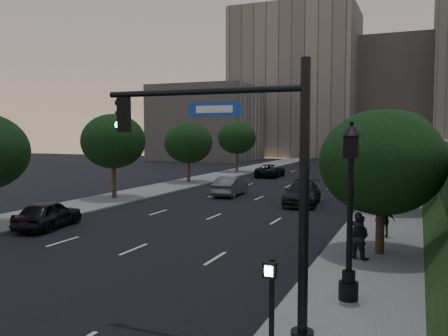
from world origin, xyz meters
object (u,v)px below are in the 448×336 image
at_px(sedan_far_right, 373,173).
at_px(pedestrian_c, 385,221).
at_px(street_lamp, 350,219).
at_px(sedan_far_left, 270,171).
at_px(sedan_near_left, 48,214).
at_px(pedestrian_b, 359,237).
at_px(sedan_mid_left, 230,186).
at_px(sedan_near_right, 302,194).
at_px(pedestrian_a, 358,235).
at_px(traffic_signal_mast, 260,198).

bearing_deg(sedan_far_right, pedestrian_c, -81.10).
bearing_deg(sedan_far_right, street_lamp, -83.12).
xyz_separation_m(street_lamp, pedestrian_c, (0.43, 9.61, -1.68)).
bearing_deg(sedan_far_right, sedan_far_left, -168.61).
bearing_deg(sedan_near_left, pedestrian_c, -176.42).
xyz_separation_m(sedan_far_right, pedestrian_b, (2.58, -35.69, 0.29)).
relative_size(street_lamp, sedan_far_right, 1.27).
bearing_deg(sedan_mid_left, pedestrian_b, 123.14).
height_order(sedan_near_left, sedan_far_left, sedan_near_left).
bearing_deg(sedan_near_right, sedan_far_right, 76.21).
bearing_deg(sedan_near_right, pedestrian_a, -74.40).
bearing_deg(sedan_far_left, pedestrian_a, 112.12).
xyz_separation_m(sedan_near_right, sedan_far_right, (3.04, 21.45, -0.07)).
bearing_deg(pedestrian_c, sedan_far_left, -72.60).
distance_m(sedan_mid_left, sedan_far_right, 21.22).
xyz_separation_m(sedan_near_right, pedestrian_a, (5.57, -14.27, 0.29)).
height_order(traffic_signal_mast, sedan_far_right, traffic_signal_mast).
xyz_separation_m(street_lamp, sedan_near_right, (-5.89, 19.22, -1.81)).
distance_m(sedan_far_left, sedan_near_right, 21.45).
height_order(pedestrian_a, pedestrian_c, pedestrian_a).
distance_m(pedestrian_b, pedestrian_c, 4.69).
relative_size(street_lamp, sedan_mid_left, 1.15).
distance_m(sedan_far_right, pedestrian_b, 35.79).
height_order(street_lamp, pedestrian_a, street_lamp).
bearing_deg(street_lamp, sedan_far_left, 110.15).
height_order(sedan_near_left, pedestrian_a, pedestrian_a).
bearing_deg(pedestrian_c, traffic_signal_mast, 71.63).
distance_m(street_lamp, sedan_far_left, 41.54).
distance_m(sedan_near_left, sedan_far_left, 33.55).
bearing_deg(sedan_far_right, sedan_near_left, -108.84).
relative_size(pedestrian_a, pedestrian_c, 1.20).
relative_size(pedestrian_b, pedestrian_c, 1.11).
bearing_deg(street_lamp, pedestrian_a, 93.71).
bearing_deg(pedestrian_a, sedan_mid_left, -45.57).
relative_size(sedan_far_right, pedestrian_a, 2.30).
distance_m(traffic_signal_mast, pedestrian_c, 13.66).
distance_m(sedan_near_left, sedan_mid_left, 16.84).
relative_size(sedan_far_left, pedestrian_a, 2.84).
height_order(sedan_near_left, sedan_mid_left, sedan_mid_left).
relative_size(sedan_mid_left, pedestrian_b, 2.73).
relative_size(street_lamp, sedan_near_left, 1.22).
height_order(pedestrian_a, pedestrian_b, pedestrian_a).
bearing_deg(sedan_far_left, street_lamp, 109.93).
height_order(street_lamp, sedan_far_right, street_lamp).
bearing_deg(traffic_signal_mast, sedan_far_right, 91.50).
height_order(traffic_signal_mast, pedestrian_a, traffic_signal_mast).
xyz_separation_m(sedan_far_left, sedan_far_right, (11.44, 1.71, -0.00)).
height_order(sedan_near_right, pedestrian_a, pedestrian_a).
bearing_deg(pedestrian_b, sedan_far_left, -54.32).
distance_m(traffic_signal_mast, pedestrian_a, 9.04).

